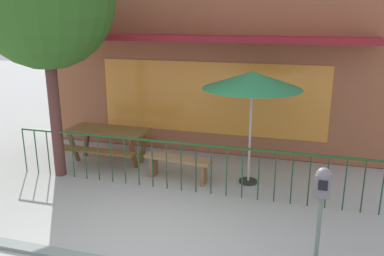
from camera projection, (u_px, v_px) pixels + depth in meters
name	position (u px, v px, depth m)	size (l,w,h in m)	color
ground	(143.00, 242.00, 5.85)	(40.00, 40.00, 0.00)	#A3A6A1
pub_storefront	(213.00, 54.00, 9.27)	(8.29, 1.39, 4.71)	#542D1F
patio_fence_front	(181.00, 158.00, 7.42)	(6.99, 0.04, 0.97)	#214F23
picnic_table_left	(108.00, 136.00, 8.93)	(1.83, 1.40, 0.79)	brown
patio_umbrella	(252.00, 81.00, 7.40)	(1.88, 1.88, 2.23)	#232825
patio_bench	(178.00, 163.00, 8.01)	(1.43, 0.49, 0.48)	#9E774E
parking_meter_near	(322.00, 195.00, 4.73)	(0.18, 0.17, 1.51)	slate
street_tree	(44.00, 0.00, 7.41)	(2.64, 2.64, 4.85)	#55302B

